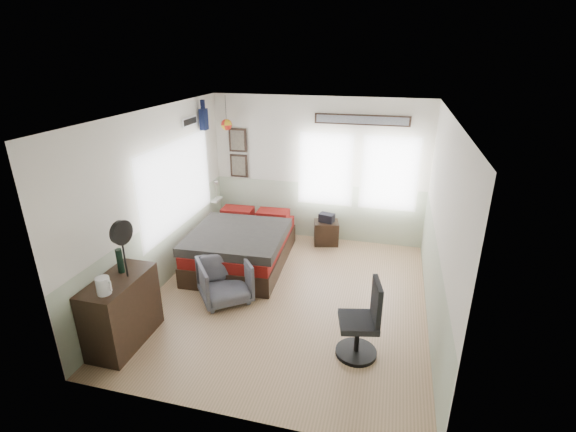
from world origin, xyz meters
name	(u,v)px	position (x,y,z in m)	size (l,w,h in m)	color
ground_plane	(288,298)	(0.00, 0.00, -0.01)	(4.00, 4.50, 0.01)	#A88158
room_shell	(286,191)	(-0.08, 0.19, 1.61)	(4.02, 4.52, 2.71)	silver
wall_decor	(255,130)	(-1.10, 1.96, 2.10)	(3.55, 1.32, 1.44)	#3A271C
bed	(242,245)	(-1.04, 0.88, 0.33)	(1.60, 2.16, 0.67)	black
dresser	(122,311)	(-1.74, -1.47, 0.45)	(0.48, 1.00, 0.90)	black
armchair	(225,280)	(-0.88, -0.27, 0.32)	(0.69, 0.71, 0.65)	#4A4950
nightstand	(326,233)	(0.24, 1.99, 0.22)	(0.45, 0.36, 0.45)	black
task_chair	(363,326)	(1.17, -0.98, 0.41)	(0.53, 0.53, 1.00)	black
kettle	(103,286)	(-1.67, -1.78, 1.00)	(0.18, 0.15, 0.20)	silver
bottle	(120,261)	(-1.78, -1.31, 1.06)	(0.08, 0.08, 0.31)	black
stand_fan	(121,233)	(-1.64, -1.38, 1.47)	(0.12, 0.30, 0.73)	black
black_bag	(327,218)	(0.24, 1.99, 0.53)	(0.27, 0.18, 0.16)	black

